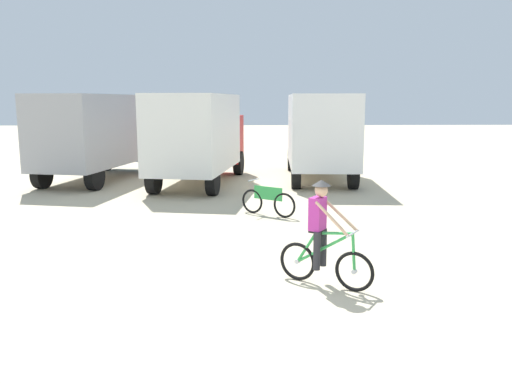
# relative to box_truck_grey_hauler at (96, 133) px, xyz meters

# --- Properties ---
(ground_plane) EXTENTS (120.00, 120.00, 0.00)m
(ground_plane) POSITION_rel_box_truck_grey_hauler_xyz_m (5.60, -13.55, -1.87)
(ground_plane) COLOR beige
(box_truck_grey_hauler) EXTENTS (3.66, 7.08, 3.35)m
(box_truck_grey_hauler) POSITION_rel_box_truck_grey_hauler_xyz_m (0.00, 0.00, 0.00)
(box_truck_grey_hauler) COLOR #9E9EA3
(box_truck_grey_hauler) RESTS_ON ground
(box_truck_white_box) EXTENTS (3.43, 7.04, 3.35)m
(box_truck_white_box) POSITION_rel_box_truck_grey_hauler_xyz_m (4.11, -1.16, 0.00)
(box_truck_white_box) COLOR white
(box_truck_white_box) RESTS_ON ground
(box_truck_avon_van) EXTENTS (2.79, 6.88, 3.35)m
(box_truck_avon_van) POSITION_rel_box_truck_grey_hauler_xyz_m (8.80, -0.09, 0.00)
(box_truck_avon_van) COLOR white
(box_truck_avon_van) RESTS_ON ground
(cyclist_orange_shirt) EXTENTS (1.48, 1.00, 1.82)m
(cyclist_orange_shirt) POSITION_rel_box_truck_grey_hauler_xyz_m (7.03, -12.19, -1.03)
(cyclist_orange_shirt) COLOR black
(cyclist_orange_shirt) RESTS_ON ground
(bicycle_spare) EXTENTS (1.44, 1.06, 0.97)m
(bicycle_spare) POSITION_rel_box_truck_grey_hauler_xyz_m (6.40, -6.69, -1.48)
(bicycle_spare) COLOR black
(bicycle_spare) RESTS_ON ground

